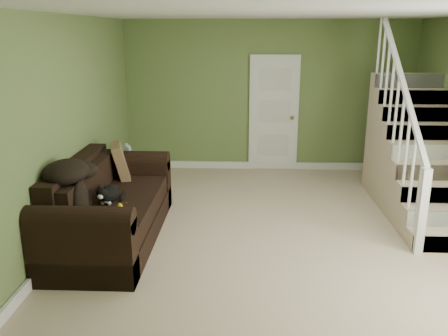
# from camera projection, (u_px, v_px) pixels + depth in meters

# --- Properties ---
(floor) EXTENTS (5.00, 5.50, 0.01)m
(floor) POSITION_uv_depth(u_px,v_px,m) (276.00, 229.00, 6.00)
(floor) COLOR tan
(floor) RESTS_ON ground
(ceiling) EXTENTS (5.00, 5.50, 0.01)m
(ceiling) POSITION_uv_depth(u_px,v_px,m) (283.00, 13.00, 5.27)
(ceiling) COLOR white
(ceiling) RESTS_ON wall_back
(wall_back) EXTENTS (5.00, 0.04, 2.60)m
(wall_back) POSITION_uv_depth(u_px,v_px,m) (268.00, 97.00, 8.27)
(wall_back) COLOR olive
(wall_back) RESTS_ON floor
(wall_front) EXTENTS (5.00, 0.04, 2.60)m
(wall_front) POSITION_uv_depth(u_px,v_px,m) (308.00, 214.00, 3.00)
(wall_front) COLOR olive
(wall_front) RESTS_ON floor
(wall_left) EXTENTS (0.04, 5.50, 2.60)m
(wall_left) POSITION_uv_depth(u_px,v_px,m) (72.00, 126.00, 5.74)
(wall_left) COLOR olive
(wall_left) RESTS_ON floor
(baseboard_back) EXTENTS (5.00, 0.04, 0.12)m
(baseboard_back) POSITION_uv_depth(u_px,v_px,m) (267.00, 165.00, 8.59)
(baseboard_back) COLOR white
(baseboard_back) RESTS_ON floor
(baseboard_left) EXTENTS (0.04, 5.50, 0.12)m
(baseboard_left) POSITION_uv_depth(u_px,v_px,m) (83.00, 221.00, 6.09)
(baseboard_left) COLOR white
(baseboard_left) RESTS_ON floor
(door) EXTENTS (0.86, 0.12, 2.02)m
(door) POSITION_uv_depth(u_px,v_px,m) (274.00, 114.00, 8.31)
(door) COLOR white
(door) RESTS_ON floor
(staircase) EXTENTS (1.00, 2.51, 2.82)m
(staircase) POSITION_uv_depth(u_px,v_px,m) (415.00, 162.00, 6.66)
(staircase) COLOR tan
(staircase) RESTS_ON floor
(sofa) EXTENTS (1.04, 2.41, 0.95)m
(sofa) POSITION_uv_depth(u_px,v_px,m) (108.00, 210.00, 5.63)
(sofa) COLOR black
(sofa) RESTS_ON floor
(side_table) EXTENTS (0.53, 0.53, 0.77)m
(side_table) POSITION_uv_depth(u_px,v_px,m) (127.00, 175.00, 7.24)
(side_table) COLOR black
(side_table) RESTS_ON floor
(cat) EXTENTS (0.25, 0.54, 0.26)m
(cat) POSITION_uv_depth(u_px,v_px,m) (109.00, 194.00, 5.42)
(cat) COLOR black
(cat) RESTS_ON sofa
(banana) EXTENTS (0.12, 0.20, 0.05)m
(banana) POSITION_uv_depth(u_px,v_px,m) (120.00, 207.00, 5.24)
(banana) COLOR yellow
(banana) RESTS_ON sofa
(throw_pillow) EXTENTS (0.36, 0.54, 0.51)m
(throw_pillow) POSITION_uv_depth(u_px,v_px,m) (121.00, 162.00, 6.34)
(throw_pillow) COLOR #46331C
(throw_pillow) RESTS_ON sofa
(throw_blanket) EXTENTS (0.54, 0.66, 0.25)m
(throw_blanket) POSITION_uv_depth(u_px,v_px,m) (66.00, 172.00, 4.99)
(throw_blanket) COLOR black
(throw_blanket) RESTS_ON sofa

